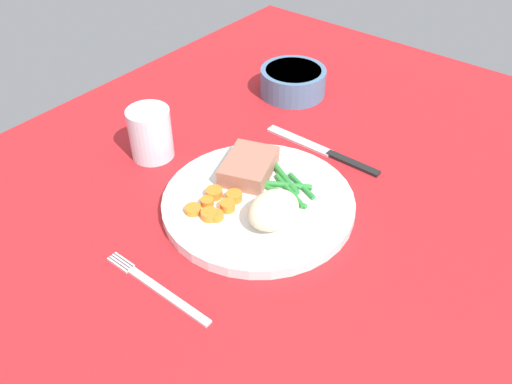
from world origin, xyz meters
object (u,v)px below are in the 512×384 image
(knife, at_px, (324,151))
(dinner_plate, at_px, (256,202))
(water_glass, at_px, (151,136))
(meat_portion, at_px, (249,166))
(fork, at_px, (158,288))
(salad_bowl, at_px, (293,80))

(knife, bearing_deg, dinner_plate, -178.79)
(water_glass, bearing_deg, meat_portion, -75.78)
(meat_portion, distance_m, water_glass, 0.17)
(dinner_plate, height_order, knife, dinner_plate)
(fork, bearing_deg, meat_portion, 9.75)
(salad_bowl, bearing_deg, water_glass, 169.15)
(knife, bearing_deg, salad_bowl, 52.97)
(meat_portion, bearing_deg, water_glass, 104.22)
(water_glass, bearing_deg, fork, -132.00)
(dinner_plate, bearing_deg, knife, -0.97)
(knife, height_order, salad_bowl, salad_bowl)
(fork, height_order, salad_bowl, salad_bowl)
(meat_portion, xyz_separation_m, salad_bowl, (0.25, 0.10, -0.00))
(meat_portion, bearing_deg, fork, -168.84)
(dinner_plate, xyz_separation_m, water_glass, (-0.00, 0.20, 0.03))
(fork, distance_m, salad_bowl, 0.50)
(meat_portion, xyz_separation_m, knife, (0.13, -0.04, -0.03))
(meat_portion, xyz_separation_m, fork, (-0.23, -0.04, -0.03))
(meat_portion, distance_m, fork, 0.23)
(meat_portion, relative_size, salad_bowl, 0.75)
(dinner_plate, height_order, fork, dinner_plate)
(dinner_plate, bearing_deg, salad_bowl, 26.71)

